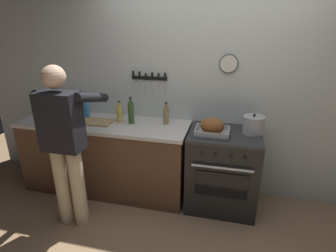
{
  "coord_description": "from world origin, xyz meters",
  "views": [
    {
      "loc": [
        0.24,
        -1.72,
        1.99
      ],
      "look_at": [
        -0.38,
        0.85,
        0.98
      ],
      "focal_mm": 28.68,
      "sensor_mm": 36.0,
      "label": 1
    }
  ],
  "objects_px": {
    "bottle_vinegar": "(166,115)",
    "bottle_cooking_oil": "(120,113)",
    "bottle_dish_soap": "(87,110)",
    "stock_pot": "(253,125)",
    "person_cook": "(65,139)",
    "stove": "(222,170)",
    "bottle_olive_oil": "(131,112)",
    "roasting_pan": "(212,127)",
    "cutting_board": "(97,122)"
  },
  "relations": [
    {
      "from": "stock_pot",
      "to": "bottle_dish_soap",
      "type": "height_order",
      "value": "bottle_dish_soap"
    },
    {
      "from": "bottle_vinegar",
      "to": "bottle_cooking_oil",
      "type": "xyz_separation_m",
      "value": [
        -0.54,
        -0.07,
        0.0
      ]
    },
    {
      "from": "cutting_board",
      "to": "bottle_vinegar",
      "type": "xyz_separation_m",
      "value": [
        0.79,
        0.15,
        0.1
      ]
    },
    {
      "from": "person_cook",
      "to": "bottle_cooking_oil",
      "type": "distance_m",
      "value": 0.76
    },
    {
      "from": "cutting_board",
      "to": "bottle_vinegar",
      "type": "relative_size",
      "value": 1.41
    },
    {
      "from": "bottle_cooking_oil",
      "to": "bottle_dish_soap",
      "type": "bearing_deg",
      "value": 171.02
    },
    {
      "from": "bottle_dish_soap",
      "to": "person_cook",
      "type": "bearing_deg",
      "value": -75.87
    },
    {
      "from": "bottle_olive_oil",
      "to": "roasting_pan",
      "type": "bearing_deg",
      "value": -7.56
    },
    {
      "from": "stock_pot",
      "to": "bottle_olive_oil",
      "type": "height_order",
      "value": "bottle_olive_oil"
    },
    {
      "from": "roasting_pan",
      "to": "bottle_cooking_oil",
      "type": "distance_m",
      "value": 1.1
    },
    {
      "from": "stove",
      "to": "bottle_dish_soap",
      "type": "relative_size",
      "value": 3.81
    },
    {
      "from": "stove",
      "to": "stock_pot",
      "type": "relative_size",
      "value": 4.07
    },
    {
      "from": "cutting_board",
      "to": "bottle_olive_oil",
      "type": "distance_m",
      "value": 0.42
    },
    {
      "from": "stock_pot",
      "to": "roasting_pan",
      "type": "bearing_deg",
      "value": -161.0
    },
    {
      "from": "stock_pot",
      "to": "bottle_vinegar",
      "type": "relative_size",
      "value": 0.86
    },
    {
      "from": "roasting_pan",
      "to": "cutting_board",
      "type": "height_order",
      "value": "roasting_pan"
    },
    {
      "from": "stove",
      "to": "bottle_dish_soap",
      "type": "xyz_separation_m",
      "value": [
        -1.69,
        0.13,
        0.55
      ]
    },
    {
      "from": "stove",
      "to": "bottle_vinegar",
      "type": "xyz_separation_m",
      "value": [
        -0.68,
        0.12,
        0.56
      ]
    },
    {
      "from": "cutting_board",
      "to": "bottle_cooking_oil",
      "type": "distance_m",
      "value": 0.28
    },
    {
      "from": "bottle_cooking_oil",
      "to": "cutting_board",
      "type": "bearing_deg",
      "value": -161.61
    },
    {
      "from": "stove",
      "to": "bottle_cooking_oil",
      "type": "relative_size",
      "value": 3.51
    },
    {
      "from": "person_cook",
      "to": "bottle_olive_oil",
      "type": "xyz_separation_m",
      "value": [
        0.41,
        0.7,
        0.08
      ]
    },
    {
      "from": "person_cook",
      "to": "stock_pot",
      "type": "height_order",
      "value": "person_cook"
    },
    {
      "from": "person_cook",
      "to": "cutting_board",
      "type": "bearing_deg",
      "value": 12.07
    },
    {
      "from": "stove",
      "to": "stock_pot",
      "type": "height_order",
      "value": "stock_pot"
    },
    {
      "from": "bottle_olive_oil",
      "to": "bottle_dish_soap",
      "type": "xyz_separation_m",
      "value": [
        -0.61,
        0.08,
        -0.03
      ]
    },
    {
      "from": "bottle_olive_oil",
      "to": "bottle_cooking_oil",
      "type": "height_order",
      "value": "bottle_olive_oil"
    },
    {
      "from": "stove",
      "to": "bottle_olive_oil",
      "type": "distance_m",
      "value": 1.23
    },
    {
      "from": "stove",
      "to": "roasting_pan",
      "type": "bearing_deg",
      "value": -150.26
    },
    {
      "from": "bottle_vinegar",
      "to": "cutting_board",
      "type": "bearing_deg",
      "value": -169.06
    },
    {
      "from": "cutting_board",
      "to": "stove",
      "type": "bearing_deg",
      "value": 1.18
    },
    {
      "from": "bottle_olive_oil",
      "to": "bottle_cooking_oil",
      "type": "distance_m",
      "value": 0.15
    },
    {
      "from": "bottle_vinegar",
      "to": "bottle_olive_oil",
      "type": "xyz_separation_m",
      "value": [
        -0.4,
        -0.08,
        0.02
      ]
    },
    {
      "from": "bottle_cooking_oil",
      "to": "roasting_pan",
      "type": "bearing_deg",
      "value": -6.84
    },
    {
      "from": "person_cook",
      "to": "bottle_vinegar",
      "type": "bearing_deg",
      "value": -32.53
    },
    {
      "from": "bottle_vinegar",
      "to": "bottle_cooking_oil",
      "type": "relative_size",
      "value": 1.0
    },
    {
      "from": "bottle_cooking_oil",
      "to": "stock_pot",
      "type": "bearing_deg",
      "value": 0.47
    },
    {
      "from": "bottle_olive_oil",
      "to": "bottle_cooking_oil",
      "type": "xyz_separation_m",
      "value": [
        -0.14,
        0.01,
        -0.02
      ]
    },
    {
      "from": "roasting_pan",
      "to": "bottle_vinegar",
      "type": "distance_m",
      "value": 0.58
    },
    {
      "from": "stock_pot",
      "to": "bottle_dish_soap",
      "type": "xyz_separation_m",
      "value": [
        -1.97,
        0.06,
        0.0
      ]
    },
    {
      "from": "person_cook",
      "to": "stove",
      "type": "bearing_deg",
      "value": -52.68
    },
    {
      "from": "roasting_pan",
      "to": "bottle_olive_oil",
      "type": "distance_m",
      "value": 0.95
    },
    {
      "from": "roasting_pan",
      "to": "bottle_dish_soap",
      "type": "distance_m",
      "value": 1.57
    },
    {
      "from": "cutting_board",
      "to": "bottle_dish_soap",
      "type": "distance_m",
      "value": 0.28
    },
    {
      "from": "stove",
      "to": "bottle_olive_oil",
      "type": "relative_size",
      "value": 2.88
    },
    {
      "from": "person_cook",
      "to": "cutting_board",
      "type": "relative_size",
      "value": 4.61
    },
    {
      "from": "stock_pot",
      "to": "bottle_cooking_oil",
      "type": "bearing_deg",
      "value": -179.53
    },
    {
      "from": "stove",
      "to": "cutting_board",
      "type": "xyz_separation_m",
      "value": [
        -1.47,
        -0.03,
        0.46
      ]
    },
    {
      "from": "bottle_olive_oil",
      "to": "person_cook",
      "type": "bearing_deg",
      "value": -120.32
    },
    {
      "from": "cutting_board",
      "to": "bottle_olive_oil",
      "type": "xyz_separation_m",
      "value": [
        0.4,
        0.08,
        0.12
      ]
    }
  ]
}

